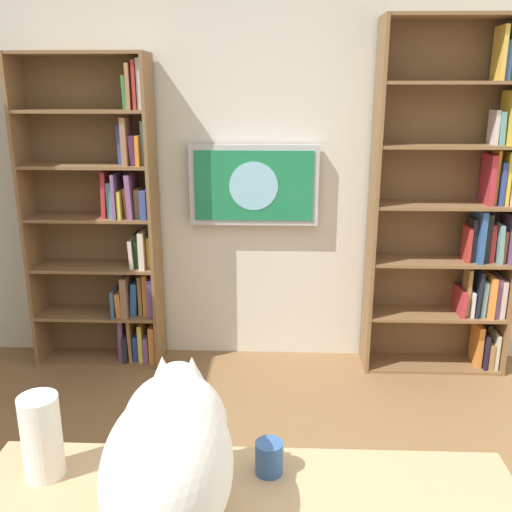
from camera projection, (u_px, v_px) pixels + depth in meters
wall_back at (266, 161)px, 3.66m from camera, size 4.52×0.06×2.70m
bookshelf_left at (461, 207)px, 3.53m from camera, size 0.90×0.28×2.21m
bookshelf_right at (108, 224)px, 3.65m from camera, size 0.83×0.28×2.01m
wall_mounted_tv at (254, 185)px, 3.63m from camera, size 0.83×0.07×0.52m
cat at (170, 453)px, 1.37m from camera, size 0.31×0.60×0.39m
paper_towel_roll at (42, 437)px, 1.56m from camera, size 0.11×0.11×0.25m
coffee_mug at (269, 458)px, 1.59m from camera, size 0.08×0.08×0.10m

